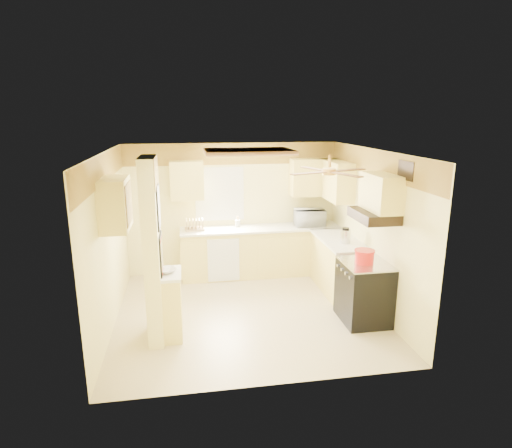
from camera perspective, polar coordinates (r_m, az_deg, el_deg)
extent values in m
plane|color=#CFB68F|center=(6.86, -1.14, -11.65)|extent=(4.00, 4.00, 0.00)
plane|color=white|center=(6.18, -1.25, 9.65)|extent=(4.00, 4.00, 0.00)
plane|color=#FFF19B|center=(8.24, -3.12, 2.04)|extent=(4.00, 0.00, 4.00)
plane|color=#FFF19B|center=(4.64, 2.26, -7.94)|extent=(4.00, 0.00, 4.00)
plane|color=#FFF19B|center=(6.44, -19.09, -2.28)|extent=(0.00, 3.80, 3.80)
plane|color=#FFF19B|center=(6.97, 15.29, -0.75)|extent=(0.00, 3.80, 3.80)
cube|color=gold|center=(8.06, -3.21, 9.32)|extent=(4.00, 0.02, 0.40)
cube|color=#FFF19B|center=(5.84, -13.63, -3.58)|extent=(0.20, 0.70, 2.50)
cube|color=#F8E675|center=(6.12, -11.10, -10.65)|extent=(0.25, 0.55, 0.90)
cube|color=silver|center=(5.93, -11.32, -6.54)|extent=(0.28, 0.58, 0.04)
cube|color=#F8E675|center=(8.23, 0.66, -3.73)|extent=(3.00, 0.60, 0.90)
cube|color=#F8E675|center=(7.62, 10.97, -5.50)|extent=(0.60, 1.40, 0.90)
cube|color=silver|center=(8.09, 0.68, -0.58)|extent=(3.04, 0.64, 0.04)
cube|color=silver|center=(7.48, 11.07, -2.12)|extent=(0.64, 1.44, 0.04)
cube|color=white|center=(7.85, -4.35, -4.84)|extent=(0.58, 0.02, 0.80)
cube|color=white|center=(8.14, -4.89, 4.01)|extent=(0.92, 0.02, 1.02)
cube|color=white|center=(8.15, -4.89, 4.02)|extent=(0.80, 0.02, 0.90)
cube|color=#F8E675|center=(7.91, -9.19, 5.78)|extent=(0.60, 0.35, 0.70)
cube|color=#F8E675|center=(8.28, 7.75, 6.21)|extent=(0.90, 0.35, 0.70)
cube|color=#F8E675|center=(7.92, 10.67, 5.72)|extent=(0.35, 1.00, 0.70)
cube|color=#F8E675|center=(6.04, -18.29, 2.57)|extent=(0.35, 0.75, 0.70)
cube|color=#F8E675|center=(6.27, 16.33, 4.06)|extent=(0.35, 0.76, 0.52)
cube|color=black|center=(6.63, 14.19, -8.81)|extent=(0.65, 0.76, 0.90)
cube|color=silver|center=(6.46, 14.43, -5.10)|extent=(0.66, 0.77, 0.02)
cylinder|color=silver|center=(6.16, 12.47, -7.01)|extent=(0.03, 0.05, 0.05)
cylinder|color=silver|center=(6.31, 11.90, -6.46)|extent=(0.03, 0.05, 0.05)
cylinder|color=silver|center=(6.44, 11.39, -5.97)|extent=(0.03, 0.05, 0.05)
cylinder|color=silver|center=(6.59, 10.87, -5.47)|extent=(0.03, 0.05, 0.05)
cube|color=black|center=(6.29, 15.42, 1.10)|extent=(0.50, 0.76, 0.14)
cube|color=black|center=(5.68, -12.88, 2.23)|extent=(0.02, 0.42, 0.57)
cube|color=white|center=(5.68, -12.82, 2.23)|extent=(0.01, 0.37, 0.52)
cube|color=black|center=(5.85, -12.53, -4.01)|extent=(0.02, 0.42, 0.57)
cube|color=yellow|center=(5.85, -12.47, -4.01)|extent=(0.01, 0.37, 0.52)
cube|color=brown|center=(6.69, -1.02, 9.67)|extent=(1.35, 0.95, 0.06)
cube|color=white|center=(6.70, -1.02, 9.46)|extent=(1.15, 0.75, 0.02)
cylinder|color=gold|center=(5.75, 9.80, 8.28)|extent=(0.04, 0.04, 0.16)
cylinder|color=gold|center=(5.77, 9.74, 6.90)|extent=(0.18, 0.18, 0.08)
cube|color=brown|center=(5.97, 12.15, 7.04)|extent=(0.55, 0.28, 0.01)
cube|color=brown|center=(6.01, 7.81, 7.28)|extent=(0.28, 0.55, 0.01)
cube|color=brown|center=(5.57, 7.17, 6.74)|extent=(0.55, 0.28, 0.01)
cube|color=brown|center=(5.52, 11.84, 6.48)|extent=(0.28, 0.55, 0.01)
cube|color=black|center=(5.98, 19.36, 6.75)|extent=(0.02, 0.40, 0.25)
imported|color=white|center=(8.25, 7.16, 0.89)|extent=(0.60, 0.43, 0.32)
imported|color=white|center=(5.92, -11.75, -6.08)|extent=(0.32, 0.32, 0.06)
cylinder|color=red|center=(6.42, 14.25, -4.31)|extent=(0.27, 0.27, 0.17)
cylinder|color=red|center=(6.39, 14.30, -3.47)|extent=(0.29, 0.29, 0.02)
cylinder|color=silver|center=(7.23, 11.82, -1.62)|extent=(0.17, 0.17, 0.23)
cylinder|color=black|center=(7.20, 11.88, -0.62)|extent=(0.11, 0.11, 0.03)
cube|color=#D7B97C|center=(7.98, -8.17, -0.65)|extent=(0.36, 0.27, 0.04)
cube|color=#D7B97C|center=(7.96, -9.23, -0.13)|extent=(0.02, 0.23, 0.20)
cube|color=#D7B97C|center=(7.96, -8.81, -0.12)|extent=(0.02, 0.23, 0.20)
cube|color=#D7B97C|center=(7.96, -8.39, -0.10)|extent=(0.02, 0.23, 0.20)
cube|color=#D7B97C|center=(7.96, -7.97, -0.08)|extent=(0.02, 0.23, 0.20)
cube|color=#D7B97C|center=(7.96, -7.54, -0.06)|extent=(0.02, 0.23, 0.20)
cube|color=#D7B97C|center=(7.96, -7.12, -0.05)|extent=(0.02, 0.23, 0.20)
cylinder|color=white|center=(7.96, -8.81, -0.12)|extent=(0.01, 0.20, 0.20)
cylinder|color=white|center=(7.96, -7.97, -0.08)|extent=(0.01, 0.20, 0.20)
cylinder|color=white|center=(8.13, -2.45, 0.10)|extent=(0.10, 0.10, 0.13)
cylinder|color=#D7B97C|center=(8.13, -2.33, 0.35)|extent=(0.01, 0.01, 0.20)
cylinder|color=#D7B97C|center=(8.14, -2.47, 0.37)|extent=(0.01, 0.01, 0.20)
cylinder|color=#D7B97C|center=(8.12, -2.58, 0.34)|extent=(0.01, 0.01, 0.20)
cylinder|color=#D7B97C|center=(8.11, -2.43, 0.31)|extent=(0.01, 0.01, 0.20)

